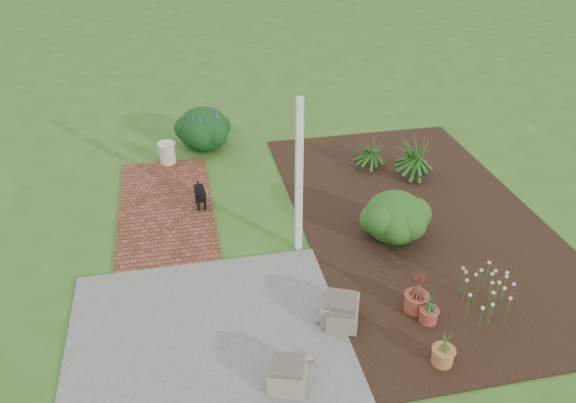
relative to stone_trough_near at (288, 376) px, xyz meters
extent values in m
plane|color=#38601E|center=(0.41, 2.51, -0.18)|extent=(80.00, 80.00, 0.00)
cube|color=slate|center=(-0.84, 0.76, -0.16)|extent=(3.50, 3.50, 0.04)
cube|color=brown|center=(-1.29, 4.26, -0.16)|extent=(1.60, 3.50, 0.04)
cube|color=black|center=(2.91, 3.01, -0.17)|extent=(4.00, 7.00, 0.03)
cube|color=white|center=(0.71, 2.61, 1.07)|extent=(0.10, 0.10, 2.50)
cube|color=gray|center=(0.00, 0.00, 0.00)|extent=(0.53, 0.53, 0.28)
cube|color=#747157|center=(0.89, 0.81, -0.01)|extent=(0.50, 0.50, 0.26)
cube|color=gray|center=(0.89, 0.91, 0.01)|extent=(0.60, 0.60, 0.31)
cube|color=black|center=(-0.69, 4.12, 0.12)|extent=(0.18, 0.37, 0.16)
cylinder|color=black|center=(-0.74, 3.99, -0.05)|extent=(0.04, 0.04, 0.18)
cylinder|color=black|center=(-0.63, 3.99, -0.05)|extent=(0.04, 0.04, 0.18)
cylinder|color=black|center=(-0.75, 4.25, -0.05)|extent=(0.04, 0.04, 0.18)
cylinder|color=black|center=(-0.64, 4.26, -0.05)|extent=(0.04, 0.04, 0.18)
sphere|color=black|center=(-0.68, 3.90, 0.25)|extent=(0.15, 0.15, 0.15)
cone|color=black|center=(-0.70, 4.31, 0.23)|extent=(0.07, 0.11, 0.13)
cylinder|color=beige|center=(-1.21, 5.93, 0.07)|extent=(0.39, 0.39, 0.42)
ellipsoid|color=#0F3F0F|center=(2.25, 2.55, 0.26)|extent=(1.29, 1.29, 0.83)
cylinder|color=#9C4834|center=(1.94, 0.90, -0.03)|extent=(0.38, 0.38, 0.25)
cylinder|color=#9A3D34|center=(2.01, 0.66, -0.05)|extent=(0.28, 0.28, 0.20)
cylinder|color=#B9703E|center=(1.89, -0.05, -0.04)|extent=(0.26, 0.26, 0.22)
ellipsoid|color=black|center=(-0.43, 6.55, 0.27)|extent=(1.40, 1.40, 0.91)
camera|label=1|loc=(-0.90, -4.34, 5.02)|focal=35.00mm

